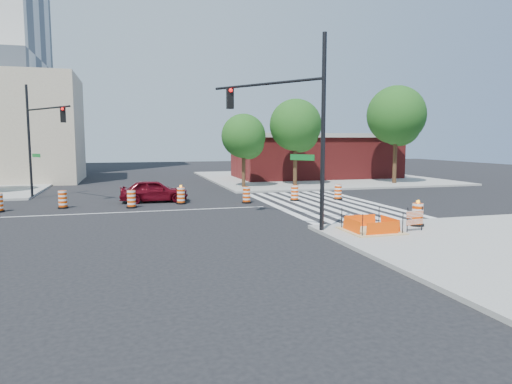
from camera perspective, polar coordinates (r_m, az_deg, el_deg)
ground at (r=25.95m, az=-14.11°, el=-2.40°), size 120.00×120.00×0.00m
sidewalk_ne at (r=47.63m, az=7.36°, el=1.79°), size 22.00×22.00×0.15m
crosswalk_east at (r=28.43m, az=8.53°, el=-1.50°), size 6.75×13.50×0.01m
lane_centerline at (r=25.95m, az=-14.11°, el=-2.38°), size 14.00×0.12×0.01m
excavation_pit at (r=19.61m, az=14.18°, el=-4.57°), size 2.20×2.20×0.90m
brick_storefront at (r=47.51m, az=7.40°, el=4.48°), size 16.50×8.50×4.60m
beige_midrise at (r=48.99m, az=-29.38°, el=6.91°), size 14.00×10.00×10.00m
red_coupe at (r=29.75m, az=-12.62°, el=0.16°), size 4.30×1.83×1.45m
signal_pole_se at (r=20.07m, az=4.21°, el=9.46°), size 3.64×5.09×8.10m
signal_pole_nw at (r=32.67m, az=-25.46°, el=6.98°), size 3.25×4.72×7.42m
pit_drum at (r=21.32m, az=19.54°, el=-2.75°), size 0.59×0.59×1.16m
barricade at (r=20.06m, az=19.24°, el=-3.07°), size 0.86×0.16×1.02m
tree_north_c at (r=37.00m, az=-1.52°, el=6.70°), size 3.56×3.56×6.06m
tree_north_d at (r=38.60m, az=5.01°, el=7.98°), size 4.33×4.33×7.37m
tree_north_e at (r=42.30m, az=17.16°, el=8.78°), size 5.11×5.11×8.68m
median_drum_2 at (r=28.60m, az=-23.00°, el=-0.94°), size 0.60×0.60×1.02m
median_drum_3 at (r=27.48m, az=-15.31°, el=-0.94°), size 0.60×0.60×1.02m
median_drum_4 at (r=28.54m, az=-9.37°, el=-0.51°), size 0.60×0.60×1.18m
median_drum_5 at (r=28.54m, az=-1.19°, el=-0.44°), size 0.60×0.60×1.02m
median_drum_6 at (r=29.69m, az=4.85°, el=-0.20°), size 0.60×0.60×1.02m
median_drum_7 at (r=30.65m, az=10.22°, el=-0.07°), size 0.60×0.60×1.02m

